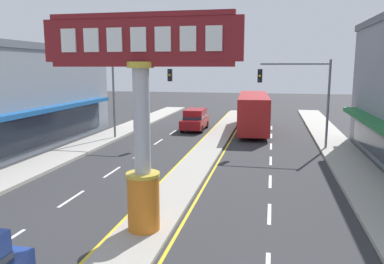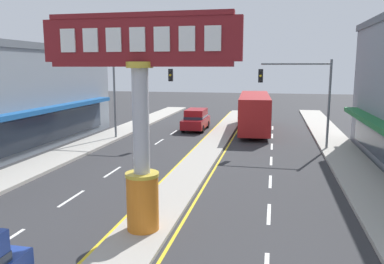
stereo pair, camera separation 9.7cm
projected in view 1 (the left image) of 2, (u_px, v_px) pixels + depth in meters
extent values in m
cube|color=#A39E93|center=(203.00, 156.00, 24.43)|extent=(1.91, 52.00, 0.14)
cube|color=#ADA89E|center=(60.00, 157.00, 24.27)|extent=(2.55, 60.00, 0.18)
cube|color=#ADA89E|center=(357.00, 172.00, 20.72)|extent=(2.55, 60.00, 0.18)
cube|color=silver|center=(3.00, 243.00, 12.56)|extent=(0.14, 2.20, 0.01)
cube|color=silver|center=(72.00, 199.00, 16.80)|extent=(0.14, 2.20, 0.01)
cube|color=silver|center=(112.00, 172.00, 21.05)|extent=(0.14, 2.20, 0.01)
cube|color=silver|center=(139.00, 154.00, 25.29)|extent=(0.14, 2.20, 0.01)
cube|color=silver|center=(158.00, 142.00, 29.54)|extent=(0.14, 2.20, 0.01)
cube|color=silver|center=(173.00, 132.00, 33.79)|extent=(0.14, 2.20, 0.01)
cube|color=silver|center=(184.00, 125.00, 38.03)|extent=(0.14, 2.20, 0.01)
cube|color=silver|center=(269.00, 214.00, 15.09)|extent=(0.14, 2.20, 0.01)
cube|color=silver|center=(270.00, 181.00, 19.33)|extent=(0.14, 2.20, 0.01)
cube|color=silver|center=(271.00, 161.00, 23.58)|extent=(0.14, 2.20, 0.01)
cube|color=silver|center=(271.00, 146.00, 27.83)|extent=(0.14, 2.20, 0.01)
cube|color=silver|center=(271.00, 136.00, 32.07)|extent=(0.14, 2.20, 0.01)
cube|color=silver|center=(271.00, 128.00, 36.32)|extent=(0.14, 2.20, 0.01)
cube|color=yellow|center=(185.00, 157.00, 24.67)|extent=(0.12, 52.00, 0.01)
cube|color=yellow|center=(220.00, 158.00, 24.21)|extent=(0.12, 52.00, 0.01)
cylinder|color=orange|center=(144.00, 203.00, 13.17)|extent=(1.10, 1.10, 1.90)
cylinder|color=gold|center=(143.00, 174.00, 13.00)|extent=(1.16, 1.16, 0.12)
cylinder|color=#B7B7BC|center=(142.00, 120.00, 12.69)|extent=(0.55, 0.55, 3.83)
cylinder|color=gold|center=(140.00, 65.00, 12.39)|extent=(0.88, 0.88, 0.20)
cube|color=maroon|center=(140.00, 40.00, 12.25)|extent=(6.62, 0.24, 1.38)
cube|color=maroon|center=(139.00, 15.00, 12.12)|extent=(6.09, 0.29, 0.16)
cube|color=maroon|center=(140.00, 64.00, 12.38)|extent=(6.09, 0.29, 0.16)
cube|color=white|center=(69.00, 41.00, 12.59)|extent=(0.51, 0.06, 0.76)
cube|color=white|center=(91.00, 40.00, 12.43)|extent=(0.51, 0.06, 0.76)
cube|color=white|center=(114.00, 40.00, 12.27)|extent=(0.51, 0.06, 0.76)
cube|color=white|center=(138.00, 39.00, 12.11)|extent=(0.51, 0.06, 0.76)
cube|color=white|center=(163.00, 39.00, 11.95)|extent=(0.51, 0.06, 0.76)
cube|color=white|center=(188.00, 39.00, 11.79)|extent=(0.51, 0.06, 0.76)
cube|color=white|center=(214.00, 38.00, 11.62)|extent=(0.51, 0.06, 0.76)
cube|color=#195193|center=(40.00, 111.00, 24.96)|extent=(0.90, 19.54, 0.30)
cube|color=#283342|center=(36.00, 131.00, 25.27)|extent=(0.08, 18.85, 2.00)
cylinder|color=slate|center=(114.00, 100.00, 30.09)|extent=(0.16, 0.16, 6.20)
cylinder|color=slate|center=(141.00, 64.00, 29.15)|extent=(4.62, 0.12, 0.12)
cube|color=black|center=(170.00, 75.00, 28.67)|extent=(0.32, 0.24, 0.92)
sphere|color=black|center=(169.00, 71.00, 28.48)|extent=(0.17, 0.17, 0.17)
sphere|color=yellow|center=(169.00, 75.00, 28.53)|extent=(0.17, 0.17, 0.17)
sphere|color=black|center=(169.00, 79.00, 28.58)|extent=(0.17, 0.17, 0.17)
cylinder|color=slate|center=(328.00, 106.00, 26.06)|extent=(0.16, 0.16, 6.20)
cylinder|color=slate|center=(295.00, 64.00, 26.05)|extent=(4.62, 0.12, 0.12)
cube|color=black|center=(260.00, 76.00, 26.50)|extent=(0.32, 0.24, 0.92)
sphere|color=black|center=(260.00, 71.00, 26.31)|extent=(0.17, 0.17, 0.17)
sphere|color=yellow|center=(260.00, 76.00, 26.36)|extent=(0.17, 0.17, 0.17)
sphere|color=black|center=(260.00, 80.00, 26.41)|extent=(0.17, 0.17, 0.17)
cube|color=#B21E1E|center=(253.00, 111.00, 34.26)|extent=(3.11, 11.32, 2.90)
cube|color=#283342|center=(253.00, 108.00, 34.21)|extent=(3.12, 11.10, 0.90)
cube|color=#283342|center=(253.00, 103.00, 39.64)|extent=(2.30, 0.21, 1.40)
cube|color=black|center=(253.00, 93.00, 39.47)|extent=(1.75, 0.18, 0.30)
cylinder|color=black|center=(241.00, 120.00, 38.04)|extent=(0.33, 0.97, 0.96)
cylinder|color=black|center=(265.00, 121.00, 37.70)|extent=(0.33, 0.97, 0.96)
cylinder|color=black|center=(239.00, 131.00, 31.82)|extent=(0.33, 0.97, 0.96)
cylinder|color=black|center=(267.00, 131.00, 31.47)|extent=(0.33, 0.97, 0.96)
cube|color=maroon|center=(195.00, 123.00, 34.89)|extent=(1.92, 4.61, 0.80)
cube|color=maroon|center=(195.00, 114.00, 34.94)|extent=(1.68, 2.86, 0.80)
cube|color=#283342|center=(195.00, 117.00, 34.98)|extent=(1.72, 2.89, 0.24)
cylinder|color=black|center=(201.00, 129.00, 33.40)|extent=(0.22, 0.68, 0.68)
cylinder|color=black|center=(182.00, 129.00, 33.75)|extent=(0.22, 0.68, 0.68)
cylinder|color=black|center=(207.00, 124.00, 36.16)|extent=(0.22, 0.68, 0.68)
cylinder|color=black|center=(189.00, 124.00, 36.50)|extent=(0.22, 0.68, 0.68)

